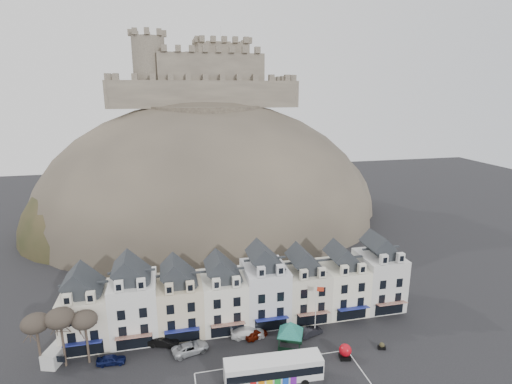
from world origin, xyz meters
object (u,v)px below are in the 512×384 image
bus (273,370)px  car_white (248,332)px  car_navy (111,360)px  flagpole (316,306)px  red_buoy (345,351)px  car_black (163,341)px  bus_shelter (291,328)px  car_silver (190,348)px  car_maroon (256,334)px  car_charcoal (311,332)px  white_van (57,353)px

bus → car_white: bus is taller
car_navy → flagpole: bearing=-86.2°
red_buoy → car_black: size_ratio=0.49×
car_navy → bus_shelter: bearing=-92.6°
car_silver → car_maroon: 10.08m
car_navy → car_white: 19.69m
car_charcoal → car_navy: bearing=71.0°
red_buoy → white_van: 40.23m
car_black → car_maroon: bearing=-76.1°
flagpole → car_navy: flagpole is taller
bus_shelter → flagpole: size_ratio=0.79×
car_white → car_navy: bearing=100.5°
red_buoy → car_white: red_buoy is taller
bus → white_van: size_ratio=2.51×
bus → car_silver: bearing=141.9°
car_silver → car_navy: bearing=74.8°
car_black → car_maroon: size_ratio=1.21×
car_black → car_white: size_ratio=0.84×
bus → car_black: size_ratio=2.84×
car_black → car_charcoal: size_ratio=1.13×
red_buoy → white_van: size_ratio=0.43×
car_silver → car_charcoal: car_silver is taller
car_charcoal → car_maroon: bearing=62.2°
car_charcoal → bus_shelter: bearing=102.5°
bus_shelter → car_maroon: size_ratio=1.75×
flagpole → car_white: size_ratio=1.54×
white_van → car_navy: bearing=-0.4°
red_buoy → car_black: (-24.90, 8.57, -0.37)m
white_van → car_silver: (18.22, -2.45, -0.34)m
car_maroon → car_charcoal: 8.37m
bus → car_white: bearing=99.0°
bus_shelter → car_navy: bus_shelter is taller
white_van → car_black: size_ratio=1.13×
car_black → car_white: (12.61, -0.61, 0.03)m
red_buoy → car_navy: 32.46m
bus → car_navy: size_ratio=3.29×
white_van → car_silver: bearing=10.6°
car_white → car_maroon: bearing=-108.5°
flagpole → car_navy: (-30.02, -0.48, -3.99)m
white_van → car_charcoal: bearing=14.5°
flagpole → car_maroon: size_ratio=2.21×
bus → car_silver: 13.21m
bus_shelter → white_van: size_ratio=1.28×
car_black → car_silver: car_black is taller
bus → car_charcoal: size_ratio=3.21×
bus → car_maroon: bus is taller
car_navy → car_white: bearing=-81.6°
car_navy → car_black: bearing=-67.4°
car_navy → car_silver: bearing=-86.8°
flagpole → white_van: bearing=176.9°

